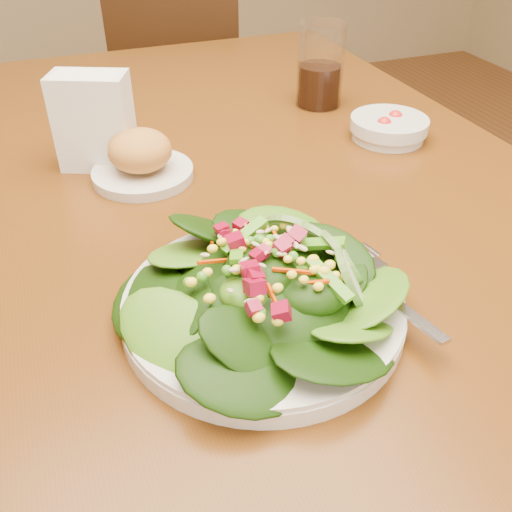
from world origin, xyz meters
name	(u,v)px	position (x,y,z in m)	size (l,w,h in m)	color
ground_plane	(245,477)	(0.00, 0.00, 0.00)	(5.00, 5.00, 0.00)	brown
dining_table	(240,236)	(0.00, 0.00, 0.65)	(0.90, 1.40, 0.75)	#5A2A0A
chair_far	(182,111)	(0.17, 1.04, 0.44)	(0.48, 0.48, 0.84)	black
salad_plate	(272,290)	(-0.07, -0.29, 0.78)	(0.29, 0.29, 0.08)	silver
bread_plate	(141,159)	(-0.13, 0.05, 0.78)	(0.15, 0.15, 0.07)	silver
tomato_bowl	(389,128)	(0.28, 0.04, 0.77)	(0.13, 0.13, 0.04)	silver
drinking_glass	(320,71)	(0.23, 0.22, 0.81)	(0.08, 0.08, 0.15)	silver
napkin_holder	(94,119)	(-0.18, 0.11, 0.82)	(0.12, 0.10, 0.14)	white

